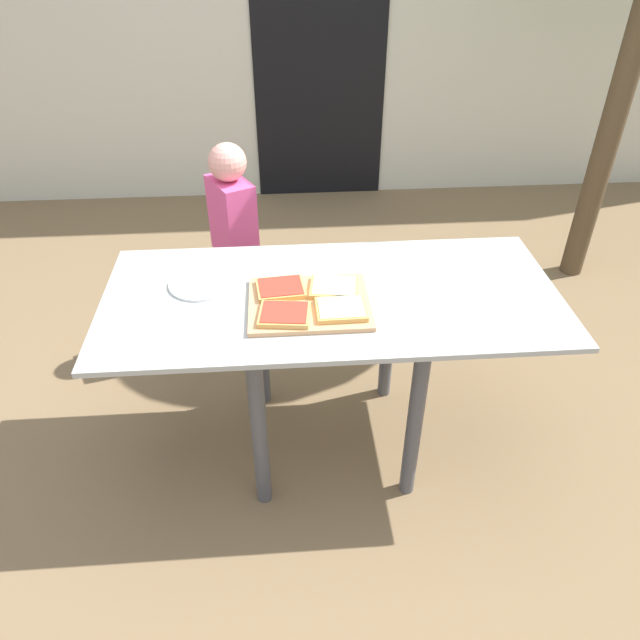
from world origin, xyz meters
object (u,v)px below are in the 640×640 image
at_px(pizza_slice_near_right, 341,309).
at_px(plate_white_left, 201,283).
at_px(pizza_slice_far_left, 281,288).
at_px(dining_table, 331,321).
at_px(cutting_board, 309,303).
at_px(child_left, 234,236).
at_px(pizza_slice_near_left, 285,314).
at_px(pizza_slice_far_right, 334,287).

height_order(pizza_slice_near_right, plate_white_left, pizza_slice_near_right).
distance_m(pizza_slice_far_left, pizza_slice_near_right, 0.24).
xyz_separation_m(dining_table, pizza_slice_near_right, (0.02, -0.13, 0.14)).
distance_m(cutting_board, plate_white_left, 0.41).
distance_m(pizza_slice_near_right, child_left, 0.98).
relative_size(pizza_slice_near_left, child_left, 0.18).
bearing_deg(pizza_slice_far_right, plate_white_left, 168.75).
xyz_separation_m(pizza_slice_far_right, pizza_slice_near_right, (0.01, -0.14, 0.00)).
xyz_separation_m(pizza_slice_far_left, plate_white_left, (-0.28, 0.09, -0.02)).
distance_m(cutting_board, child_left, 0.87).
relative_size(pizza_slice_near_left, pizza_slice_far_right, 0.98).
bearing_deg(dining_table, cutting_board, -141.60).
bearing_deg(child_left, plate_white_left, -96.79).
bearing_deg(pizza_slice_near_right, child_left, 114.60).
height_order(pizza_slice_far_left, pizza_slice_far_right, same).
bearing_deg(pizza_slice_near_left, child_left, 103.56).
height_order(pizza_slice_far_left, pizza_slice_near_right, same).
bearing_deg(pizza_slice_far_right, pizza_slice_near_right, -85.47).
bearing_deg(pizza_slice_far_left, child_left, 105.67).
xyz_separation_m(pizza_slice_far_left, pizza_slice_far_right, (0.18, -0.01, 0.00)).
distance_m(pizza_slice_near_left, child_left, 0.93).
bearing_deg(plate_white_left, cutting_board, -23.12).
bearing_deg(cutting_board, pizza_slice_near_right, -33.94).
xyz_separation_m(pizza_slice_far_right, plate_white_left, (-0.47, 0.09, -0.02)).
height_order(dining_table, pizza_slice_near_left, pizza_slice_near_left).
bearing_deg(plate_white_left, pizza_slice_near_right, -25.58).
bearing_deg(cutting_board, pizza_slice_far_left, 142.09).
relative_size(cutting_board, pizza_slice_far_left, 2.31).
height_order(dining_table, cutting_board, cutting_board).
bearing_deg(cutting_board, child_left, 110.39).
bearing_deg(dining_table, pizza_slice_far_right, 20.97).
bearing_deg(plate_white_left, pizza_slice_near_left, -39.87).
bearing_deg(plate_white_left, pizza_slice_far_right, -11.25).
height_order(pizza_slice_far_right, plate_white_left, pizza_slice_far_right).
xyz_separation_m(pizza_slice_near_left, pizza_slice_near_right, (0.19, 0.01, 0.00)).
bearing_deg(pizza_slice_near_right, dining_table, 97.84).
relative_size(dining_table, pizza_slice_far_right, 8.76).
xyz_separation_m(dining_table, pizza_slice_far_right, (0.01, 0.00, 0.14)).
height_order(pizza_slice_near_right, child_left, child_left).
xyz_separation_m(cutting_board, pizza_slice_far_right, (0.09, 0.07, 0.02)).
bearing_deg(pizza_slice_near_left, dining_table, 41.39).
distance_m(dining_table, pizza_slice_far_left, 0.23).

